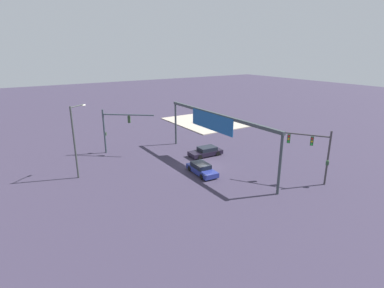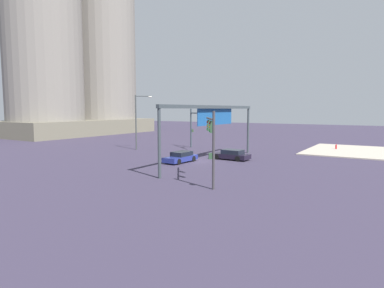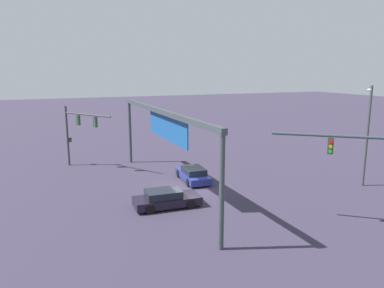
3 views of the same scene
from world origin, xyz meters
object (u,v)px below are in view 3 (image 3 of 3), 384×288
traffic_signal_opposite_side (366,161)px  sedan_car_waiting_far (193,174)px  traffic_signal_near_corner (78,127)px  sedan_car_approaching (166,199)px  streetlamp_curved_arm (368,129)px

traffic_signal_opposite_side → sedan_car_waiting_far: traffic_signal_opposite_side is taller
traffic_signal_near_corner → sedan_car_waiting_far: 12.23m
traffic_signal_near_corner → sedan_car_approaching: size_ratio=1.27×
streetlamp_curved_arm → sedan_car_approaching: size_ratio=1.74×
traffic_signal_opposite_side → traffic_signal_near_corner: bearing=-16.9°
traffic_signal_near_corner → sedan_car_approaching: traffic_signal_near_corner is taller
traffic_signal_near_corner → streetlamp_curved_arm: size_ratio=0.73×
streetlamp_curved_arm → sedan_car_waiting_far: streetlamp_curved_arm is taller
streetlamp_curved_arm → sedan_car_waiting_far: size_ratio=1.77×
traffic_signal_opposite_side → streetlamp_curved_arm: bearing=-99.4°
traffic_signal_near_corner → sedan_car_approaching: 14.18m
traffic_signal_opposite_side → sedan_car_approaching: 12.75m
streetlamp_curved_arm → traffic_signal_opposite_side: bearing=4.2°
streetlamp_curved_arm → sedan_car_waiting_far: bearing=-66.7°
traffic_signal_opposite_side → streetlamp_curved_arm: (-5.68, 6.37, 0.67)m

